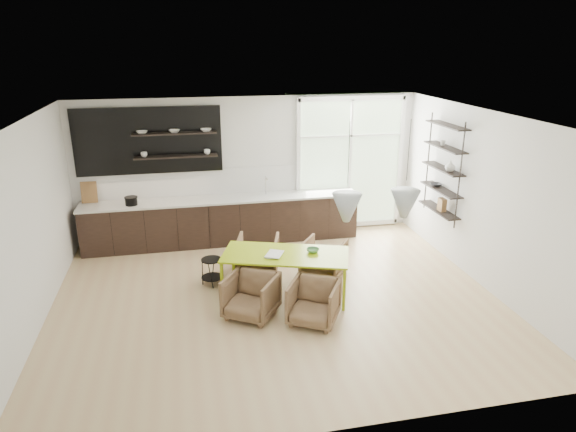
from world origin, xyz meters
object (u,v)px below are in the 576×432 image
object	(u,v)px
armchair_front_left	(251,296)
armchair_back_right	(324,258)
armchair_front_right	(314,302)
dining_table	(286,257)
wire_stool	(212,268)
armchair_back_left	(258,254)

from	to	relation	value
armchair_front_left	armchair_back_right	bearing A→B (deg)	71.38
armchair_front_right	dining_table	bearing A→B (deg)	133.66
dining_table	armchair_front_left	size ratio (longest dim) A/B	2.99
dining_table	armchair_front_left	bearing A→B (deg)	-120.55
dining_table	wire_stool	size ratio (longest dim) A/B	4.68
armchair_front_left	armchair_back_left	bearing A→B (deg)	110.37
armchair_front_right	wire_stool	distance (m)	2.07
armchair_front_left	wire_stool	bearing A→B (deg)	145.88
armchair_back_left	armchair_back_right	bearing A→B (deg)	176.80
dining_table	armchair_front_right	bearing A→B (deg)	-57.18
armchair_front_left	wire_stool	size ratio (longest dim) A/B	1.57
dining_table	wire_stool	world-z (taller)	dining_table
dining_table	armchair_back_right	bearing A→B (deg)	55.33
dining_table	armchair_back_right	distance (m)	1.07
armchair_back_left	armchair_front_right	distance (m)	1.96
dining_table	armchair_front_left	xyz separation A→B (m)	(-0.64, -0.55, -0.35)
dining_table	armchair_back_right	world-z (taller)	dining_table
armchair_front_right	wire_stool	xyz separation A→B (m)	(-1.37, 1.55, -0.02)
armchair_back_left	armchair_back_right	distance (m)	1.17
wire_stool	armchair_back_left	bearing A→B (deg)	21.44
armchair_back_right	armchair_front_left	size ratio (longest dim) A/B	0.97
dining_table	armchair_front_right	distance (m)	1.01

